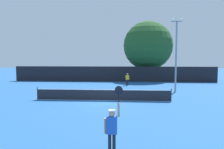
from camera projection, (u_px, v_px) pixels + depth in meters
The scene contains 11 objects.
ground_plane at pixel (103, 101), 17.81m from camera, with size 120.00×120.00×0.00m, color #235693.
tennis_net at pixel (103, 95), 17.77m from camera, with size 11.45×0.08×1.07m.
perimeter_fence at pixel (114, 74), 32.24m from camera, with size 30.94×0.12×2.32m, color black.
player_serving at pixel (112, 126), 7.61m from camera, with size 0.67×0.40×2.59m.
player_receiving at pixel (127, 78), 27.67m from camera, with size 0.57×0.23×1.56m.
tennis_ball at pixel (88, 95), 20.41m from camera, with size 0.07×0.07×0.07m, color #CCE033.
light_pole at pixel (176, 51), 21.90m from camera, with size 1.18×0.28×7.64m.
large_tree at pixel (148, 46), 35.23m from camera, with size 8.17×8.17×9.76m.
parked_car_near at pixel (98, 74), 37.75m from camera, with size 2.03×4.26×1.69m.
parked_car_mid at pixel (124, 73), 39.37m from camera, with size 2.03×4.26×1.69m.
parked_car_far at pixel (152, 74), 37.09m from camera, with size 2.09×4.28×1.69m.
Camera 1 is at (2.01, -17.49, 3.58)m, focal length 33.74 mm.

